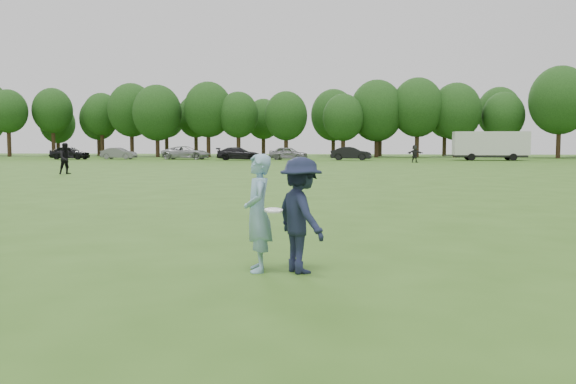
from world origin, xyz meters
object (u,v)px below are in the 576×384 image
Objects in this scene: car_b at (119,153)px; car_d at (239,154)px; defender at (301,215)px; car_c at (186,153)px; car_f at (351,154)px; car_e at (288,153)px; player_far_a at (66,159)px; cargo_trailer at (490,144)px; car_a at (70,153)px; player_far_d at (415,154)px; thrower at (258,213)px.

car_d is (15.12, -2.21, 0.04)m from car_b.
car_c is (-20.25, 61.40, -0.07)m from defender.
car_e is at bearing 90.77° from car_f.
player_far_a is at bearing -159.81° from car_b.
car_c is 34.88m from cargo_trailer.
cargo_trailer reaches higher than car_a.
player_far_d reaches higher than car_d.
cargo_trailer reaches higher than defender.
car_a is 48.44m from cargo_trailer.
player_far_d reaches higher than car_f.
player_far_d is 0.19× the size of cargo_trailer.
cargo_trailer reaches higher than player_far_d.
car_f is at bearing 166.17° from thrower.
car_c is (-25.95, 8.77, -0.10)m from player_far_d.
car_b is at bearing -179.62° from cargo_trailer.
car_d is (-19.06, 6.21, -0.15)m from player_far_d.
defender is 0.37× the size of car_a.
car_e is at bearing -82.32° from car_a.
player_far_a is 0.34× the size of car_c.
cargo_trailer reaches higher than player_far_a.
car_f is at bearing 19.26° from player_far_a.
player_far_a reaches higher than car_d.
car_c is 7.35m from car_d.
car_c reaches higher than car_f.
car_b is at bearing 74.69° from car_d.
cargo_trailer is at bearing -81.35° from car_e.
thrower is at bearing -161.38° from car_c.
player_far_a is (-17.33, 26.58, 0.11)m from defender.
car_b is at bearing 96.37° from car_e.
player_far_a is 34.78m from player_far_d.
car_c is at bearing -85.32° from car_b.
car_c reaches higher than car_e.
player_far_a is 0.38× the size of car_d.
player_far_d is 0.38× the size of car_a.
car_d is at bearing -21.81° from defender.
cargo_trailer is at bearing -83.17° from car_a.
player_far_d is 0.35× the size of car_d.
car_f is (19.50, -1.17, -0.03)m from car_c.
car_d is at bearing -109.45° from car_c.
car_f is at bearing -90.69° from car_d.
car_d is 12.68m from car_f.
thrower reaches higher than car_d.
car_c is (-19.61, 61.40, -0.09)m from thrower.
thrower is at bearing -165.97° from car_e.
car_f reaches higher than car_b.
thrower is 64.46m from car_c.
defender is at bearing -145.95° from car_a.
player_far_a reaches higher than thrower.
car_e is (25.84, 1.49, -0.03)m from car_a.
thrower is 67.90m from car_a.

